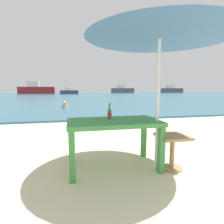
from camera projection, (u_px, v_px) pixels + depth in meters
The scene contains 11 objects.
ground_plane at pixel (198, 188), 2.31m from camera, with size 120.00×120.00×0.00m, color beige.
sea_water at pixel (81, 95), 31.36m from camera, with size 120.00×50.00×0.08m, color #2D6075.
picnic_table_green at pixel (114, 127), 2.84m from camera, with size 1.40×0.80×0.76m.
beer_bottle_amber at pixel (110, 113), 2.96m from camera, with size 0.07×0.07×0.26m.
patio_umbrella at pixel (160, 25), 2.54m from camera, with size 2.10×2.10×2.30m.
side_table_wood at pixel (172, 147), 2.81m from camera, with size 0.44×0.44×0.54m.
swimmer_person at pixel (65, 105), 10.97m from camera, with size 0.34×0.34×0.41m.
boat_barge at pixel (122, 90), 46.70m from camera, with size 5.72×1.56×2.08m.
boat_ferry at pixel (36, 89), 38.32m from camera, with size 7.10×1.94×2.58m.
boat_tanker at pixel (69, 92), 37.02m from camera, with size 3.59×0.98×1.30m.
boat_sailboat at pixel (172, 90), 48.39m from camera, with size 5.69×1.55×2.07m.
Camera 1 is at (-1.53, -1.88, 1.25)m, focal length 29.47 mm.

